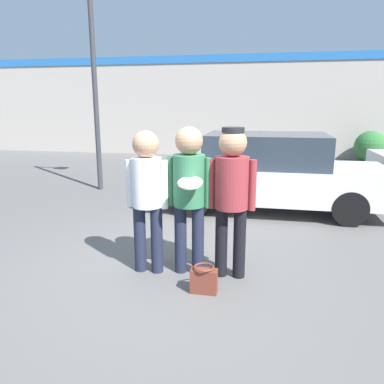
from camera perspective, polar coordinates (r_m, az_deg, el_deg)
name	(u,v)px	position (r m, az deg, el deg)	size (l,w,h in m)	color
ground_plane	(172,269)	(4.92, -3.02, -11.69)	(56.00, 56.00, 0.00)	#5B5956
storefront_building	(240,106)	(15.50, 7.40, 12.91)	(24.00, 0.22, 3.99)	#B2A89E
person_left	(147,189)	(4.57, -6.88, 0.45)	(0.53, 0.36, 1.77)	#1E2338
person_middle_with_frisbee	(189,186)	(4.48, -0.44, 0.86)	(0.56, 0.61, 1.82)	#1E2338
person_right	(232,187)	(4.41, 6.07, 0.69)	(0.57, 0.40, 1.82)	black
parked_car_near	(268,172)	(7.65, 11.53, 2.98)	(4.47, 1.92, 1.51)	silver
street_lamp	(101,53)	(9.42, -13.67, 19.84)	(1.14, 0.35, 5.21)	#38383D
shrub	(371,147)	(15.23, 25.56, 6.26)	(1.15, 1.15, 1.15)	#2D6B33
handbag	(204,280)	(4.31, 1.83, -13.23)	(0.30, 0.23, 0.32)	brown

